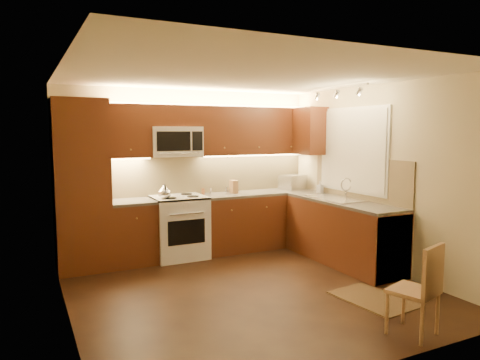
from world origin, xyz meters
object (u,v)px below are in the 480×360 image
stove (179,227)px  soap_bottle (320,187)px  microwave (175,142)px  dining_chair (413,289)px  kettle (164,191)px  sink (336,194)px  toaster_oven (293,182)px  knife_block (234,187)px

stove → soap_bottle: soap_bottle is taller
microwave → dining_chair: 3.90m
microwave → kettle: size_ratio=3.53×
sink → dining_chair: 2.48m
kettle → soap_bottle: kettle is taller
kettle → toaster_oven: bearing=6.4°
sink → kettle: bearing=156.7°
soap_bottle → dining_chair: (-1.08, -2.91, -0.56)m
toaster_oven → soap_bottle: 0.55m
stove → soap_bottle: 2.31m
stove → knife_block: knife_block is taller
sink → dining_chair: bearing=-111.5°
kettle → knife_block: (1.19, 0.22, -0.03)m
stove → toaster_oven: (2.02, 0.05, 0.56)m
microwave → toaster_oven: microwave is taller
sink → dining_chair: sink is taller
kettle → knife_block: kettle is taller
stove → knife_block: (0.93, 0.07, 0.54)m
sink → soap_bottle: soap_bottle is taller
stove → sink: (2.00, -1.12, 0.52)m
microwave → knife_block: microwave is taller
stove → kettle: kettle is taller
stove → sink: size_ratio=1.07×
soap_bottle → sink: bearing=-122.1°
knife_block → dining_chair: 3.50m
microwave → knife_block: bearing=-3.8°
soap_bottle → toaster_oven: bearing=93.4°
stove → dining_chair: (1.11, -3.38, -0.03)m
kettle → sink: bearing=-22.0°
toaster_oven → knife_block: 1.09m
microwave → toaster_oven: size_ratio=1.88×
stove → toaster_oven: toaster_oven is taller
knife_block → dining_chair: knife_block is taller
dining_chair → sink: bearing=50.9°
dining_chair → stove: bearing=90.7°
microwave → soap_bottle: microwave is taller
stove → soap_bottle: size_ratio=5.13×
knife_block → microwave: bearing=177.7°
toaster_oven → dining_chair: 3.59m
knife_block → sink: bearing=-46.8°
kettle → toaster_oven: (2.28, 0.21, -0.01)m
knife_block → soap_bottle: knife_block is taller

